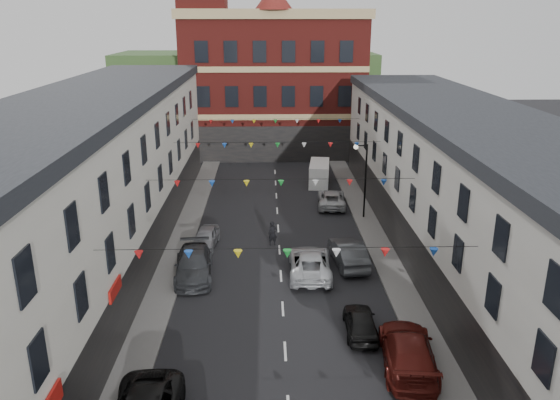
{
  "coord_description": "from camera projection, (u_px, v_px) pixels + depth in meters",
  "views": [
    {
      "loc": [
        -0.78,
        -26.32,
        15.03
      ],
      "look_at": [
        0.01,
        6.88,
        3.97
      ],
      "focal_mm": 35.0,
      "sensor_mm": 36.0,
      "label": 1
    }
  ],
  "objects": [
    {
      "name": "ground",
      "position": [
        283.0,
        309.0,
        29.73
      ],
      "size": [
        160.0,
        160.0,
        0.0
      ],
      "primitive_type": "plane",
      "color": "black",
      "rests_on": "ground"
    },
    {
      "name": "pavement_left",
      "position": [
        162.0,
        292.0,
        31.45
      ],
      "size": [
        1.8,
        64.0,
        0.15
      ],
      "primitive_type": "cube",
      "color": "#605E5B",
      "rests_on": "ground"
    },
    {
      "name": "pavement_right",
      "position": [
        400.0,
        289.0,
        31.76
      ],
      "size": [
        1.8,
        64.0,
        0.15
      ],
      "primitive_type": "cube",
      "color": "#605E5B",
      "rests_on": "ground"
    },
    {
      "name": "terrace_left",
      "position": [
        59.0,
        212.0,
        28.72
      ],
      "size": [
        8.4,
        56.0,
        10.7
      ],
      "color": "beige",
      "rests_on": "ground"
    },
    {
      "name": "terrace_right",
      "position": [
        500.0,
        217.0,
        29.41
      ],
      "size": [
        8.4,
        56.0,
        9.7
      ],
      "color": "silver",
      "rests_on": "ground"
    },
    {
      "name": "civic_building",
      "position": [
        273.0,
        81.0,
        63.15
      ],
      "size": [
        20.6,
        13.3,
        18.5
      ],
      "color": "maroon",
      "rests_on": "ground"
    },
    {
      "name": "clock_tower",
      "position": [
        203.0,
        20.0,
        58.04
      ],
      "size": [
        5.6,
        5.6,
        30.0
      ],
      "color": "maroon",
      "rests_on": "ground"
    },
    {
      "name": "distant_hill",
      "position": [
        247.0,
        85.0,
        86.87
      ],
      "size": [
        40.0,
        14.0,
        10.0
      ],
      "primitive_type": "cube",
      "color": "#315025",
      "rests_on": "ground"
    },
    {
      "name": "street_lamp",
      "position": [
        363.0,
        171.0,
        41.92
      ],
      "size": [
        1.1,
        0.36,
        6.0
      ],
      "color": "black",
      "rests_on": "ground"
    },
    {
      "name": "car_left_d",
      "position": [
        194.0,
        265.0,
        33.23
      ],
      "size": [
        2.67,
        5.59,
        1.57
      ],
      "primitive_type": "imported",
      "rotation": [
        0.0,
        0.0,
        0.09
      ],
      "color": "#36383D",
      "rests_on": "ground"
    },
    {
      "name": "car_left_e",
      "position": [
        206.0,
        238.0,
        37.65
      ],
      "size": [
        1.95,
        4.03,
        1.32
      ],
      "primitive_type": "imported",
      "rotation": [
        0.0,
        0.0,
        -0.1
      ],
      "color": "gray",
      "rests_on": "ground"
    },
    {
      "name": "car_right_c",
      "position": [
        408.0,
        351.0,
        24.56
      ],
      "size": [
        2.94,
        5.88,
        1.64
      ],
      "primitive_type": "imported",
      "rotation": [
        0.0,
        0.0,
        3.03
      ],
      "color": "#5A1712",
      "rests_on": "ground"
    },
    {
      "name": "car_right_d",
      "position": [
        361.0,
        322.0,
        27.21
      ],
      "size": [
        1.66,
        3.84,
        1.29
      ],
      "primitive_type": "imported",
      "rotation": [
        0.0,
        0.0,
        3.1
      ],
      "color": "black",
      "rests_on": "ground"
    },
    {
      "name": "car_right_e",
      "position": [
        348.0,
        253.0,
        34.85
      ],
      "size": [
        2.18,
        5.03,
        1.61
      ],
      "primitive_type": "imported",
      "rotation": [
        0.0,
        0.0,
        3.24
      ],
      "color": "#414447",
      "rests_on": "ground"
    },
    {
      "name": "car_right_f",
      "position": [
        331.0,
        198.0,
        45.82
      ],
      "size": [
        2.61,
        5.02,
        1.35
      ],
      "primitive_type": "imported",
      "rotation": [
        0.0,
        0.0,
        3.06
      ],
      "color": "#B4B7BA",
      "rests_on": "ground"
    },
    {
      "name": "moving_car",
      "position": [
        310.0,
        263.0,
        33.57
      ],
      "size": [
        2.71,
        5.56,
        1.52
      ],
      "primitive_type": "imported",
      "rotation": [
        0.0,
        0.0,
        3.11
      ],
      "color": "silver",
      "rests_on": "ground"
    },
    {
      "name": "white_van",
      "position": [
        319.0,
        173.0,
        51.97
      ],
      "size": [
        2.36,
        4.85,
        2.06
      ],
      "primitive_type": "cube",
      "rotation": [
        0.0,
        0.0,
        -0.12
      ],
      "color": "white",
      "rests_on": "ground"
    },
    {
      "name": "pedestrian",
      "position": [
        273.0,
        234.0,
        37.84
      ],
      "size": [
        0.69,
        0.51,
        1.73
      ],
      "primitive_type": "imported",
      "rotation": [
        0.0,
        0.0,
        0.17
      ],
      "color": "black",
      "rests_on": "ground"
    }
  ]
}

